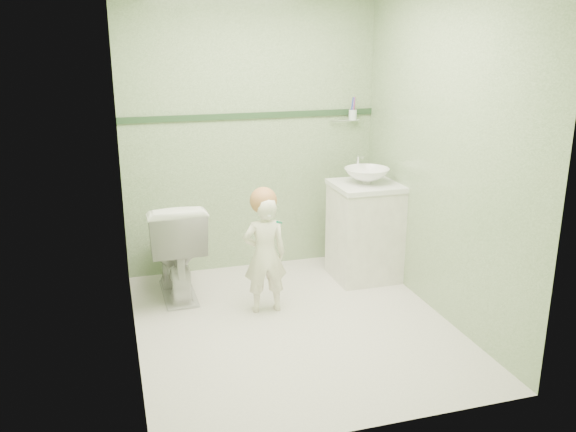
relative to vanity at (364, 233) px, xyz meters
name	(u,v)px	position (x,y,z in m)	size (l,w,h in m)	color
ground	(294,325)	(-0.84, -0.70, -0.40)	(2.50, 2.50, 0.00)	beige
room_shell	(294,162)	(-0.84, -0.70, 0.80)	(2.50, 2.54, 2.40)	#88A675
trim_stripe	(251,116)	(-0.84, 0.54, 0.95)	(2.20, 0.02, 0.05)	#274327
vanity	(364,233)	(0.00, 0.00, 0.00)	(0.52, 0.50, 0.80)	beige
counter	(366,186)	(0.00, 0.00, 0.41)	(0.54, 0.52, 0.04)	white
basin	(367,176)	(0.00, 0.00, 0.49)	(0.37, 0.37, 0.13)	white
faucet	(358,162)	(0.00, 0.19, 0.57)	(0.03, 0.13, 0.18)	silver
cup_holder	(352,115)	(0.05, 0.48, 0.93)	(0.26, 0.07, 0.21)	silver
toilet	(175,247)	(-1.58, 0.10, -0.01)	(0.44, 0.77, 0.79)	white
toddler	(265,255)	(-0.97, -0.40, 0.05)	(0.33, 0.21, 0.89)	white
hair_cap	(263,200)	(-0.97, -0.37, 0.46)	(0.20, 0.20, 0.20)	#B27544
teal_toothbrush	(278,222)	(-0.91, -0.53, 0.34)	(0.11, 0.13, 0.08)	#067B56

